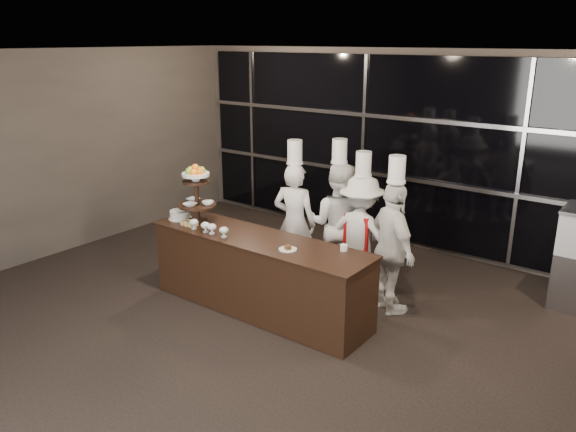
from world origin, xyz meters
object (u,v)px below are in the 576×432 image
Objects in this scene: chef_a at (295,221)px; buffet_counter at (259,274)px; display_stand at (196,190)px; layer_cake at (180,215)px; chef_b at (338,223)px; chef_d at (392,247)px; chef_c at (361,235)px.

buffet_counter is at bearing -78.36° from chef_a.
chef_a is at bearing 50.51° from display_stand.
chef_b reaches higher than layer_cake.
chef_d is (2.53, 0.96, -0.16)m from layer_cake.
buffet_counter is 1.06m from chef_a.
chef_c is at bearing -13.17° from chef_b.
layer_cake is 2.04m from chef_b.
chef_a is 1.01× the size of chef_d.
chef_b is (0.29, 1.25, 0.37)m from buffet_counter.
layer_cake is at bearing -148.36° from chef_c.
chef_c is (1.69, 1.16, -0.56)m from display_stand.
buffet_counter is 1.37m from layer_cake.
chef_a is 0.57m from chef_b.
chef_b is 0.42m from chef_c.
buffet_counter is 9.47× the size of layer_cake.
display_stand is 1.87m from chef_b.
chef_c is at bearing 34.39° from display_stand.
chef_d is at bearing 22.01° from display_stand.
chef_b is at bearing 44.14° from display_stand.
layer_cake is 2.31m from chef_c.
chef_b is 1.02× the size of chef_d.
chef_b is (0.49, 0.28, -0.00)m from chef_a.
chef_a is 0.91m from chef_c.
buffet_counter is 1.54× the size of chef_c.
layer_cake is at bearing -159.15° from chef_d.
layer_cake is 0.16× the size of chef_d.
chef_b is at bearing 166.83° from chef_c.
chef_d reaches higher than display_stand.
chef_d reaches higher than buffet_counter.
display_stand is at bearing 10.50° from layer_cake.
chef_b is (1.29, 1.25, -0.51)m from display_stand.
chef_a reaches higher than buffet_counter.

